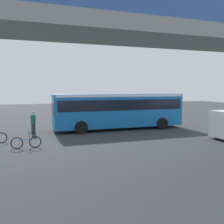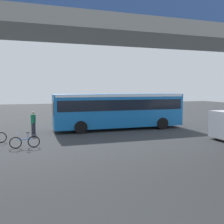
{
  "view_description": "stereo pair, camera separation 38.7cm",
  "coord_description": "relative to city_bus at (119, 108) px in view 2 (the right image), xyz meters",
  "views": [
    {
      "loc": [
        8.75,
        20.93,
        3.58
      ],
      "look_at": [
        2.22,
        1.21,
        1.6
      ],
      "focal_mm": 38.55,
      "sensor_mm": 36.0,
      "label": 1
    },
    {
      "loc": [
        8.38,
        21.05,
        3.58
      ],
      "look_at": [
        2.22,
        1.21,
        1.6
      ],
      "focal_mm": 38.55,
      "sensor_mm": 36.0,
      "label": 2
    }
  ],
  "objects": [
    {
      "name": "lane_dash_left",
      "position": [
        -1.44,
        -4.02,
        -1.88
      ],
      "size": [
        2.0,
        0.2,
        0.01
      ],
      "primitive_type": "cube",
      "color": "silver",
      "rests_on": "ground"
    },
    {
      "name": "lane_dash_centre",
      "position": [
        2.56,
        -4.02,
        -1.88
      ],
      "size": [
        2.0,
        0.2,
        0.01
      ],
      "primitive_type": "cube",
      "color": "silver",
      "rests_on": "ground"
    },
    {
      "name": "city_bus",
      "position": [
        0.0,
        0.0,
        0.0
      ],
      "size": [
        11.54,
        2.85,
        3.15
      ],
      "color": "#196BB7",
      "rests_on": "ground"
    },
    {
      "name": "bicycle_blue",
      "position": [
        7.76,
        4.97,
        -1.51
      ],
      "size": [
        1.77,
        0.44,
        0.96
      ],
      "color": "black",
      "rests_on": "ground"
    },
    {
      "name": "ground",
      "position": [
        -1.44,
        -0.77,
        -1.88
      ],
      "size": [
        80.0,
        80.0,
        0.0
      ],
      "primitive_type": "plane",
      "color": "#2D3033"
    },
    {
      "name": "lane_dash_leftmost",
      "position": [
        -5.44,
        -4.02,
        -1.88
      ],
      "size": [
        2.0,
        0.2,
        0.01
      ],
      "primitive_type": "cube",
      "color": "silver",
      "rests_on": "ground"
    },
    {
      "name": "pedestrian",
      "position": [
        7.32,
        0.02,
        -1.0
      ],
      "size": [
        0.38,
        0.38,
        1.79
      ],
      "color": "#2D2D38",
      "rests_on": "ground"
    }
  ]
}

